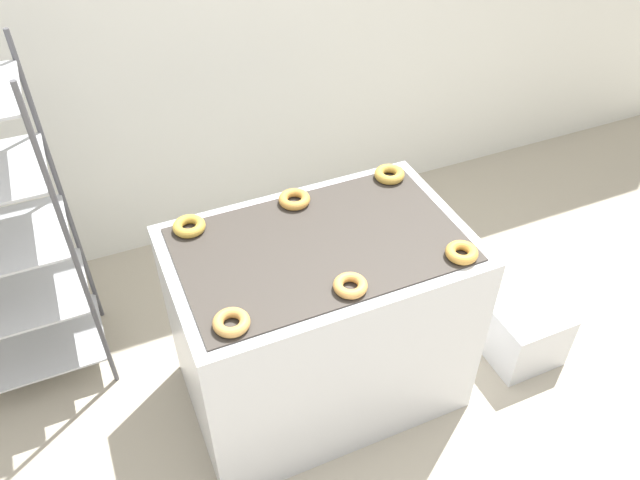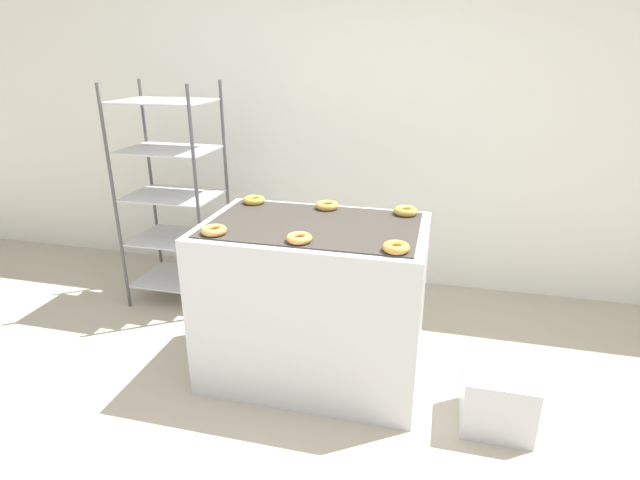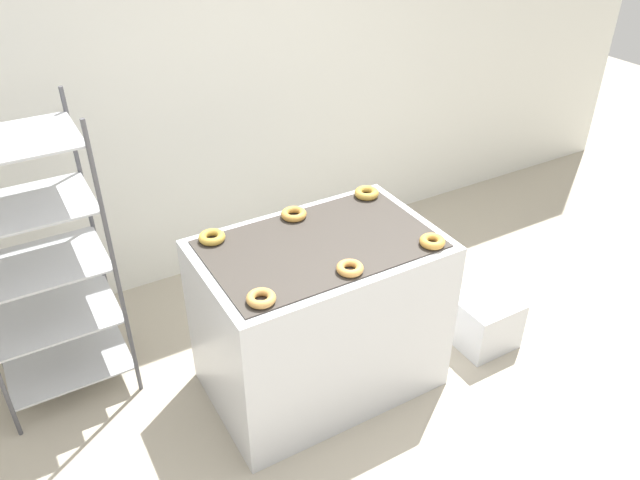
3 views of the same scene
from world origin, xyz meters
The scene contains 11 objects.
ground_plane centered at (0.00, 0.00, 0.00)m, with size 14.00×14.00×0.00m, color #B2A893.
wall_back centered at (0.00, 2.12, 1.40)m, with size 8.00×0.05×2.80m.
fryer_machine centered at (0.00, 0.66, 0.48)m, with size 1.26×0.81×0.97m.
baking_rack_cart centered at (-1.28, 1.36, 0.85)m, with size 0.68×0.52×1.67m.
glaze_bin centered at (1.06, 0.43, 0.16)m, with size 0.36×0.34×0.33m.
donut_near_left centered at (-0.47, 0.37, 0.99)m, with size 0.14×0.14×0.04m, color #C08C47.
donut_near_center centered at (0.00, 0.37, 0.99)m, with size 0.13×0.13×0.04m, color #D29549.
donut_near_right centered at (0.49, 0.36, 0.99)m, with size 0.13×0.13×0.04m, color gold.
donut_far_left centered at (-0.47, 0.96, 0.99)m, with size 0.14×0.14×0.04m, color gold.
donut_far_center centered at (0.01, 0.96, 0.99)m, with size 0.14×0.14×0.04m, color #C68C3D.
donut_far_right centered at (0.48, 0.96, 0.99)m, with size 0.14×0.14×0.04m, color #BC923C.
Camera 2 is at (0.67, -1.89, 1.87)m, focal length 28.00 mm.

